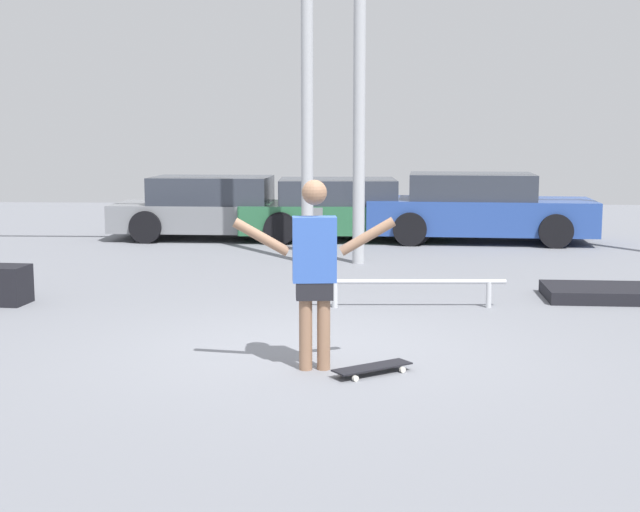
{
  "coord_description": "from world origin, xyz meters",
  "views": [
    {
      "loc": [
        0.56,
        -8.73,
        2.23
      ],
      "look_at": [
        0.03,
        1.28,
        0.8
      ],
      "focal_mm": 50.0,
      "sensor_mm": 36.0,
      "label": 1
    }
  ],
  "objects_px": {
    "skateboarder": "(314,264)",
    "grind_rail": "(412,285)",
    "manual_pad": "(631,293)",
    "parked_car_grey": "(218,209)",
    "parked_car_blue": "(477,208)",
    "parked_car_green": "(343,210)",
    "skateboard": "(372,367)"
  },
  "relations": [
    {
      "from": "skateboarder",
      "to": "grind_rail",
      "type": "height_order",
      "value": "skateboarder"
    },
    {
      "from": "manual_pad",
      "to": "parked_car_grey",
      "type": "xyz_separation_m",
      "value": [
        -6.53,
        6.22,
        0.53
      ]
    },
    {
      "from": "skateboard",
      "to": "parked_car_green",
      "type": "distance_m",
      "value": 10.14
    },
    {
      "from": "manual_pad",
      "to": "grind_rail",
      "type": "height_order",
      "value": "grind_rail"
    },
    {
      "from": "manual_pad",
      "to": "parked_car_grey",
      "type": "distance_m",
      "value": 9.04
    },
    {
      "from": "parked_car_grey",
      "to": "parked_car_blue",
      "type": "bearing_deg",
      "value": 0.17
    },
    {
      "from": "skateboard",
      "to": "parked_car_grey",
      "type": "height_order",
      "value": "parked_car_grey"
    },
    {
      "from": "parked_car_green",
      "to": "skateboard",
      "type": "bearing_deg",
      "value": -89.85
    },
    {
      "from": "parked_car_grey",
      "to": "grind_rail",
      "type": "bearing_deg",
      "value": -60.89
    },
    {
      "from": "skateboard",
      "to": "parked_car_grey",
      "type": "distance_m",
      "value": 10.51
    },
    {
      "from": "parked_car_blue",
      "to": "manual_pad",
      "type": "bearing_deg",
      "value": -74.41
    },
    {
      "from": "manual_pad",
      "to": "parked_car_green",
      "type": "bearing_deg",
      "value": 122.19
    },
    {
      "from": "skateboarder",
      "to": "parked_car_grey",
      "type": "distance_m",
      "value": 10.22
    },
    {
      "from": "skateboard",
      "to": "parked_car_blue",
      "type": "relative_size",
      "value": 0.17
    },
    {
      "from": "skateboarder",
      "to": "parked_car_green",
      "type": "distance_m",
      "value": 9.98
    },
    {
      "from": "skateboard",
      "to": "parked_car_blue",
      "type": "height_order",
      "value": "parked_car_blue"
    },
    {
      "from": "manual_pad",
      "to": "parked_car_green",
      "type": "height_order",
      "value": "parked_car_green"
    },
    {
      "from": "manual_pad",
      "to": "parked_car_blue",
      "type": "height_order",
      "value": "parked_car_blue"
    },
    {
      "from": "skateboard",
      "to": "parked_car_blue",
      "type": "distance_m",
      "value": 10.15
    },
    {
      "from": "parked_car_grey",
      "to": "parked_car_green",
      "type": "bearing_deg",
      "value": 3.43
    },
    {
      "from": "skateboard",
      "to": "parked_car_green",
      "type": "bearing_deg",
      "value": 57.36
    },
    {
      "from": "parked_car_grey",
      "to": "parked_car_blue",
      "type": "height_order",
      "value": "parked_car_blue"
    },
    {
      "from": "grind_rail",
      "to": "parked_car_blue",
      "type": "height_order",
      "value": "parked_car_blue"
    },
    {
      "from": "skateboarder",
      "to": "parked_car_green",
      "type": "height_order",
      "value": "skateboarder"
    },
    {
      "from": "grind_rail",
      "to": "parked_car_green",
      "type": "xyz_separation_m",
      "value": [
        -1.05,
        7.0,
        0.31
      ]
    },
    {
      "from": "skateboarder",
      "to": "parked_car_green",
      "type": "bearing_deg",
      "value": 84.14
    },
    {
      "from": "skateboard",
      "to": "manual_pad",
      "type": "bearing_deg",
      "value": 12.22
    },
    {
      "from": "skateboard",
      "to": "manual_pad",
      "type": "xyz_separation_m",
      "value": [
        3.44,
        3.8,
        0.02
      ]
    },
    {
      "from": "skateboarder",
      "to": "parked_car_grey",
      "type": "xyz_separation_m",
      "value": [
        -2.56,
        9.89,
        -0.38
      ]
    },
    {
      "from": "manual_pad",
      "to": "skateboard",
      "type": "bearing_deg",
      "value": -132.12
    },
    {
      "from": "skateboarder",
      "to": "parked_car_grey",
      "type": "bearing_deg",
      "value": 98.67
    },
    {
      "from": "skateboarder",
      "to": "manual_pad",
      "type": "xyz_separation_m",
      "value": [
        3.98,
        3.66,
        -0.91
      ]
    }
  ]
}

